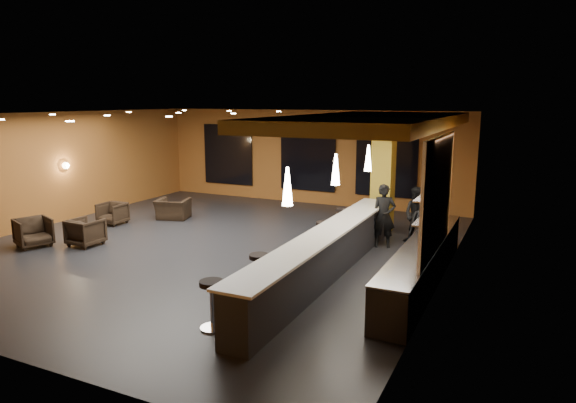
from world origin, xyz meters
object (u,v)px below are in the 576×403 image
at_px(staff_b, 417,216).
at_px(bar_stool_0, 212,298).
at_px(pendant_0, 287,186).
at_px(pendant_1, 336,169).
at_px(prep_counter, 422,264).
at_px(armchair_b, 86,232).
at_px(bar_stool_1, 259,269).
at_px(armchair_d, 173,209).
at_px(bar_stool_2, 301,251).
at_px(staff_c, 424,224).
at_px(armchair_c, 112,213).
at_px(bar_counter, 326,255).
at_px(staff_a, 384,216).
at_px(column, 383,173).
at_px(pendant_2, 368,158).
at_px(armchair_a, 33,232).
at_px(bar_stool_4, 343,219).
at_px(bar_stool_3, 323,233).

distance_m(staff_b, bar_stool_0, 7.17).
height_order(pendant_0, pendant_1, same).
relative_size(prep_counter, pendant_1, 8.57).
height_order(prep_counter, staff_b, staff_b).
distance_m(armchair_b, bar_stool_1, 6.07).
xyz_separation_m(armchair_d, bar_stool_2, (5.95, -3.00, 0.14)).
height_order(pendant_0, staff_c, pendant_0).
bearing_deg(pendant_1, bar_stool_2, -150.90).
bearing_deg(armchair_c, pendant_1, -9.87).
xyz_separation_m(bar_counter, armchair_d, (-6.62, 3.12, -0.17)).
relative_size(bar_counter, armchair_c, 10.54).
distance_m(staff_a, armchair_b, 8.02).
height_order(armchair_b, armchair_c, armchair_b).
height_order(column, armchair_d, column).
bearing_deg(bar_stool_1, armchair_b, 169.09).
distance_m(staff_c, bar_stool_0, 6.53).
distance_m(pendant_2, armchair_a, 9.17).
distance_m(pendant_2, bar_stool_2, 3.50).
height_order(pendant_0, armchair_d, pendant_0).
relative_size(staff_a, armchair_a, 1.98).
height_order(armchair_b, bar_stool_2, armchair_b).
height_order(bar_counter, pendant_2, pendant_2).
bearing_deg(bar_counter, pendant_0, -90.00).
bearing_deg(armchair_b, prep_counter, -171.82).
distance_m(armchair_a, bar_stool_1, 7.16).
bearing_deg(staff_c, bar_stool_4, 158.80).
bearing_deg(staff_b, armchair_c, -156.19).
bearing_deg(armchair_b, staff_a, -153.59).
distance_m(bar_counter, bar_stool_1, 1.78).
height_order(pendant_2, armchair_c, pendant_2).
distance_m(staff_a, bar_stool_3, 1.75).
height_order(staff_a, staff_b, staff_a).
relative_size(armchair_a, armchair_d, 0.84).
distance_m(bar_stool_0, bar_stool_2, 3.43).
bearing_deg(staff_c, pendant_2, 162.84).
height_order(bar_counter, pendant_0, pendant_0).
relative_size(staff_c, armchair_d, 1.49).
distance_m(bar_counter, armchair_b, 6.80).
bearing_deg(staff_c, pendant_1, -134.04).
distance_m(prep_counter, staff_c, 2.32).
relative_size(armchair_d, bar_stool_0, 1.17).
bearing_deg(staff_c, staff_b, 104.48).
height_order(staff_c, armchair_d, staff_c).
bearing_deg(armchair_d, pendant_2, 162.76).
bearing_deg(armchair_a, bar_stool_3, -47.33).
xyz_separation_m(staff_b, bar_stool_2, (-1.93, -3.44, -0.32)).
xyz_separation_m(pendant_2, bar_stool_0, (-0.81, -6.30, -1.79)).
bearing_deg(prep_counter, bar_stool_0, -126.43).
distance_m(pendant_1, staff_a, 2.85).
xyz_separation_m(armchair_a, bar_stool_4, (7.20, 4.39, 0.16)).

